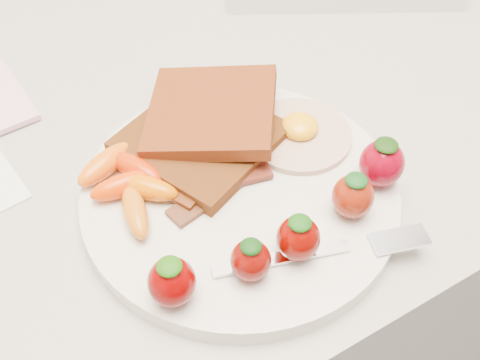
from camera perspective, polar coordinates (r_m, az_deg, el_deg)
counter at (r=0.98m, az=-2.84°, el=-12.54°), size 2.00×0.60×0.90m
plate at (r=0.52m, az=-0.00°, el=-1.39°), size 0.27×0.27×0.02m
toast_lower at (r=0.54m, az=-3.74°, el=3.90°), size 0.16×0.16×0.01m
toast_upper at (r=0.55m, az=-2.75°, el=6.51°), size 0.16×0.16×0.03m
fried_egg at (r=0.55m, az=5.64°, el=4.49°), size 0.12×0.12×0.02m
bacon_strips at (r=0.51m, az=-2.37°, el=-0.19°), size 0.10×0.06×0.01m
baby_carrots at (r=0.51m, az=-10.56°, el=-0.23°), size 0.08×0.11×0.02m
strawberries at (r=0.46m, az=5.87°, el=-3.74°), size 0.24×0.06×0.05m
fork at (r=0.47m, az=9.09°, el=-6.50°), size 0.17×0.07×0.00m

